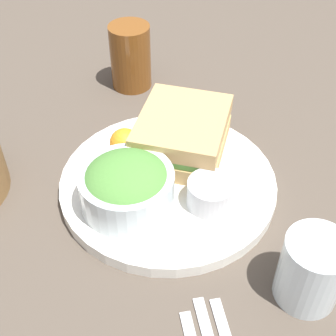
# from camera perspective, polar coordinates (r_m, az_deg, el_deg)

# --- Properties ---
(ground_plane) EXTENTS (4.00, 4.00, 0.00)m
(ground_plane) POSITION_cam_1_polar(r_m,az_deg,el_deg) (0.65, 0.00, -2.44)
(ground_plane) COLOR #4C4238
(plate) EXTENTS (0.29, 0.29, 0.02)m
(plate) POSITION_cam_1_polar(r_m,az_deg,el_deg) (0.64, 0.00, -1.88)
(plate) COLOR white
(plate) RESTS_ON ground_plane
(sandwich) EXTENTS (0.15, 0.13, 0.06)m
(sandwich) POSITION_cam_1_polar(r_m,az_deg,el_deg) (0.66, 2.14, 4.11)
(sandwich) COLOR tan
(sandwich) RESTS_ON plate
(salad_bowl) EXTENTS (0.12, 0.12, 0.07)m
(salad_bowl) POSITION_cam_1_polar(r_m,az_deg,el_deg) (0.58, -5.04, -2.13)
(salad_bowl) COLOR silver
(salad_bowl) RESTS_ON plate
(dressing_cup) EXTENTS (0.06, 0.06, 0.04)m
(dressing_cup) POSITION_cam_1_polar(r_m,az_deg,el_deg) (0.59, 5.20, -3.12)
(dressing_cup) COLOR #B7B7BC
(dressing_cup) RESTS_ON plate
(orange_wedge) EXTENTS (0.04, 0.04, 0.04)m
(orange_wedge) POSITION_cam_1_polar(r_m,az_deg,el_deg) (0.66, -5.30, 3.05)
(orange_wedge) COLOR orange
(orange_wedge) RESTS_ON plate
(drink_glass) EXTENTS (0.07, 0.07, 0.11)m
(drink_glass) POSITION_cam_1_polar(r_m,az_deg,el_deg) (0.82, -4.59, 13.38)
(drink_glass) COLOR brown
(drink_glass) RESTS_ON ground_plane
(water_glass) EXTENTS (0.07, 0.07, 0.09)m
(water_glass) POSITION_cam_1_polar(r_m,az_deg,el_deg) (0.53, 17.09, -11.80)
(water_glass) COLOR silver
(water_glass) RESTS_ON ground_plane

